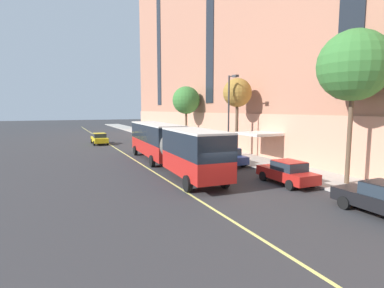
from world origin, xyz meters
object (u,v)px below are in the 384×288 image
object	(u,v)px
parked_car_black_1	(384,199)
street_tree_far_uptown	(237,93)
parked_car_navy_5	(226,156)
parked_car_green_4	(150,135)
taxi_cab	(99,139)
city_bus	(168,143)
street_tree_far_downtown	(186,100)
parked_car_red_2	(287,172)
street_tree_mid_block	(354,66)
street_lamp	(230,109)
parked_car_black_3	(183,144)

from	to	relation	value
parked_car_black_1	street_tree_far_uptown	size ratio (longest dim) A/B	0.57
parked_car_navy_5	street_tree_far_uptown	bearing A→B (deg)	46.44
parked_car_green_4	street_tree_far_uptown	world-z (taller)	street_tree_far_uptown
parked_car_green_4	taxi_cab	world-z (taller)	same
city_bus	parked_car_navy_5	world-z (taller)	city_bus
parked_car_black_1	city_bus	bearing A→B (deg)	107.99
parked_car_black_1	street_tree_far_downtown	xyz separation A→B (m)	(3.36, 30.18, 5.30)
taxi_cab	street_tree_far_downtown	world-z (taller)	street_tree_far_downtown
taxi_cab	street_tree_far_downtown	bearing A→B (deg)	-22.64
parked_car_red_2	street_tree_far_uptown	world-z (taller)	street_tree_far_uptown
street_tree_mid_block	city_bus	bearing A→B (deg)	127.92
parked_car_navy_5	street_tree_mid_block	xyz separation A→B (m)	(3.32, -9.33, 6.72)
taxi_cab	street_tree_mid_block	xyz separation A→B (m)	(11.20, -30.31, 6.72)
parked_car_black_1	parked_car_navy_5	world-z (taller)	same
city_bus	street_lamp	size ratio (longest dim) A/B	2.37
taxi_cab	street_lamp	distance (m)	21.41
parked_car_red_2	street_tree_far_downtown	size ratio (longest dim) A/B	0.55
parked_car_black_3	taxi_cab	bearing A→B (deg)	124.59
parked_car_red_2	parked_car_green_4	bearing A→B (deg)	89.99
parked_car_black_1	taxi_cab	bearing A→B (deg)	102.69
street_lamp	parked_car_red_2	bearing A→B (deg)	-99.65
parked_car_red_2	parked_car_navy_5	xyz separation A→B (m)	(-0.06, 7.46, 0.00)
taxi_cab	street_tree_far_downtown	distance (m)	13.25
parked_car_navy_5	street_lamp	distance (m)	5.01
street_tree_far_uptown	parked_car_navy_5	bearing A→B (deg)	-133.56
parked_car_black_3	street_lamp	distance (m)	8.56
parked_car_black_3	street_lamp	world-z (taller)	street_lamp
parked_car_red_2	street_lamp	distance (m)	10.72
parked_car_black_1	taxi_cab	size ratio (longest dim) A/B	0.94
street_tree_far_uptown	street_tree_far_downtown	size ratio (longest dim) A/B	0.99
parked_car_green_4	taxi_cab	bearing A→B (deg)	-166.65
taxi_cab	street_tree_far_uptown	bearing A→B (deg)	-57.36
parked_car_black_3	street_tree_far_uptown	distance (m)	8.98
parked_car_red_2	parked_car_green_4	distance (m)	30.33
taxi_cab	street_lamp	world-z (taller)	street_lamp
street_tree_far_downtown	street_lamp	size ratio (longest dim) A/B	1.00
parked_car_black_1	parked_car_green_4	bearing A→B (deg)	89.84
parked_car_black_1	parked_car_navy_5	bearing A→B (deg)	89.83
parked_car_black_1	street_tree_far_downtown	size ratio (longest dim) A/B	0.56
parked_car_navy_5	street_tree_far_downtown	distance (m)	17.46
parked_car_black_1	parked_car_navy_5	xyz separation A→B (m)	(0.04, 13.87, 0.00)
parked_car_red_2	street_lamp	world-z (taller)	street_lamp
parked_car_black_1	street_tree_far_uptown	world-z (taller)	street_tree_far_uptown
parked_car_green_4	street_lamp	xyz separation A→B (m)	(1.66, -20.57, 4.11)
city_bus	parked_car_black_1	size ratio (longest dim) A/B	4.22
city_bus	taxi_cab	xyz separation A→B (m)	(-2.92, 19.68, -1.27)
parked_car_black_3	street_tree_mid_block	world-z (taller)	street_tree_mid_block
parked_car_black_1	parked_car_green_4	distance (m)	36.74
city_bus	parked_car_green_4	bearing A→B (deg)	76.86
parked_car_black_3	street_tree_far_downtown	xyz separation A→B (m)	(3.35, 6.71, 5.30)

